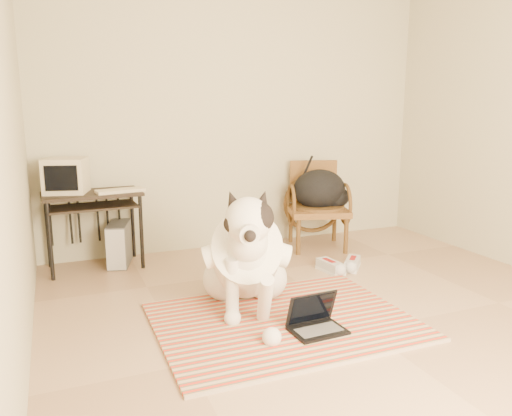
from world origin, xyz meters
TOP-DOWN VIEW (x-y plane):
  - floor at (0.00, 0.00)m, footprint 4.50×4.50m
  - wall_back at (0.00, 2.25)m, footprint 4.50×0.00m
  - wall_left at (-2.00, 0.00)m, footprint 0.00×4.50m
  - rug at (-0.44, 0.30)m, footprint 1.69×1.29m
  - dog at (-0.59, 0.60)m, footprint 0.69×1.30m
  - laptop at (-0.32, 0.08)m, footprint 0.35×0.26m
  - computer_desk at (-1.50, 1.98)m, footprint 0.84×0.49m
  - crt_monitor at (-1.70, 2.05)m, footprint 0.41×0.40m
  - desk_keyboard at (-1.27, 1.90)m, footprint 0.43×0.21m
  - pc_tower at (-1.29, 2.01)m, footprint 0.28×0.44m
  - rattan_chair at (0.67, 1.86)m, footprint 0.71×0.70m
  - backpack at (0.70, 1.82)m, footprint 0.58×0.45m
  - sneaker_left at (0.38, 1.09)m, footprint 0.15×0.30m
  - sneaker_right at (0.61, 1.08)m, footprint 0.27×0.28m

SIDE VIEW (x-z plane):
  - floor at x=0.00m, z-range 0.00..0.00m
  - rug at x=-0.44m, z-range 0.00..0.02m
  - sneaker_right at x=0.61m, z-range -0.01..0.09m
  - sneaker_left at x=0.38m, z-range -0.01..0.10m
  - laptop at x=-0.32m, z-range -0.04..0.20m
  - pc_tower at x=-1.29m, z-range 0.00..0.38m
  - dog at x=-0.59m, z-range -0.10..0.85m
  - rattan_chair at x=0.67m, z-range 0.00..0.87m
  - backpack at x=0.70m, z-range 0.38..0.79m
  - computer_desk at x=-1.50m, z-range 0.25..0.93m
  - desk_keyboard at x=-1.27m, z-range 0.69..0.71m
  - crt_monitor at x=-1.70m, z-range 0.69..0.99m
  - wall_back at x=0.00m, z-range -0.90..3.60m
  - wall_left at x=-2.00m, z-range -0.90..3.60m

